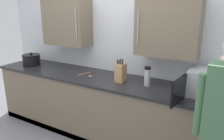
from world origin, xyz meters
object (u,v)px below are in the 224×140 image
at_px(thermos_flask, 147,76).
at_px(stock_pot, 31,60).
at_px(microwave_oven, 210,84).
at_px(wooden_spoon, 87,75).
at_px(knife_block, 121,72).

bearing_deg(thermos_flask, stock_pot, -178.82).
bearing_deg(stock_pot, microwave_oven, 1.41).
xyz_separation_m(stock_pot, thermos_flask, (2.06, 0.04, 0.03)).
xyz_separation_m(wooden_spoon, stock_pot, (-1.16, 0.01, 0.08)).
bearing_deg(knife_block, wooden_spoon, -177.54).
height_order(microwave_oven, stock_pot, microwave_oven).
bearing_deg(stock_pot, thermos_flask, 1.18).
relative_size(stock_pot, knife_block, 1.22).
bearing_deg(thermos_flask, microwave_oven, 2.07).
distance_m(stock_pot, knife_block, 1.70).
height_order(wooden_spoon, thermos_flask, thermos_flask).
distance_m(wooden_spoon, thermos_flask, 0.91).
bearing_deg(microwave_oven, stock_pot, -178.59).
bearing_deg(thermos_flask, wooden_spoon, -176.97).
bearing_deg(microwave_oven, wooden_spoon, -177.40).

